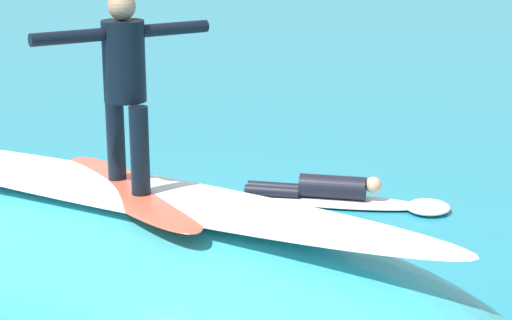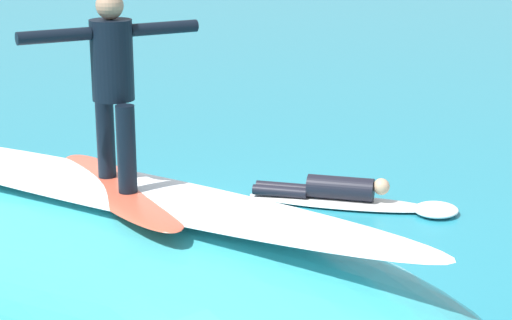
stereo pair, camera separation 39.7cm
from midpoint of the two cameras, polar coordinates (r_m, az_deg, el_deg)
ground_plane at (r=10.39m, az=-5.13°, el=-5.53°), size 120.00×120.00×0.00m
wave_crest at (r=7.58m, az=-10.13°, el=-7.74°), size 7.13×3.19×1.58m
wave_foam_lip at (r=7.29m, az=-10.45°, el=-1.75°), size 5.93×1.48×0.08m
surfboard_riding at (r=7.20m, az=-9.54°, el=-1.93°), size 2.14×1.69×0.08m
surfer_riding at (r=6.97m, az=-9.89°, el=5.23°), size 0.88×1.23×1.50m
surfboard_paddling at (r=11.81m, az=3.86°, el=-2.58°), size 2.49×1.05×0.08m
surfer_paddling at (r=11.78m, az=3.23°, el=-1.73°), size 1.77×0.62×0.32m
foam_patch_near at (r=10.50m, az=-15.15°, el=-5.36°), size 1.25×1.24×0.15m
foam_patch_mid at (r=11.64m, az=9.80°, el=-2.94°), size 0.58×0.61×0.13m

